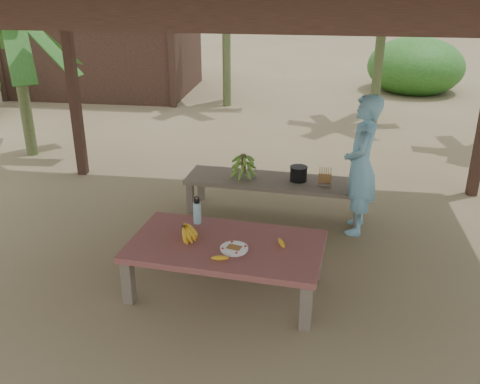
# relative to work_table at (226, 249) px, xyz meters

# --- Properties ---
(ground) EXTENTS (80.00, 80.00, 0.00)m
(ground) POSITION_rel_work_table_xyz_m (0.14, 0.48, -0.43)
(ground) COLOR brown
(ground) RESTS_ON ground
(work_table) EXTENTS (1.89, 1.17, 0.50)m
(work_table) POSITION_rel_work_table_xyz_m (0.00, 0.00, 0.00)
(work_table) COLOR brown
(work_table) RESTS_ON ground
(bench) EXTENTS (2.24, 0.78, 0.45)m
(bench) POSITION_rel_work_table_xyz_m (0.31, 1.80, -0.04)
(bench) COLOR brown
(bench) RESTS_ON ground
(ripe_banana_bunch) EXTENTS (0.27, 0.24, 0.15)m
(ripe_banana_bunch) POSITION_rel_work_table_xyz_m (-0.41, 0.04, 0.14)
(ripe_banana_bunch) COLOR yellow
(ripe_banana_bunch) RESTS_ON work_table
(plate) EXTENTS (0.26, 0.26, 0.04)m
(plate) POSITION_rel_work_table_xyz_m (0.10, -0.12, 0.08)
(plate) COLOR white
(plate) RESTS_ON work_table
(loose_banana_front) EXTENTS (0.17, 0.09, 0.04)m
(loose_banana_front) POSITION_rel_work_table_xyz_m (0.00, -0.31, 0.09)
(loose_banana_front) COLOR yellow
(loose_banana_front) RESTS_ON work_table
(loose_banana_side) EXTENTS (0.09, 0.15, 0.04)m
(loose_banana_side) POSITION_rel_work_table_xyz_m (0.52, 0.04, 0.09)
(loose_banana_side) COLOR yellow
(loose_banana_side) RESTS_ON work_table
(water_flask) EXTENTS (0.08, 0.08, 0.29)m
(water_flask) POSITION_rel_work_table_xyz_m (-0.36, 0.38, 0.19)
(water_flask) COLOR #3B9EBA
(water_flask) RESTS_ON work_table
(green_banana_stalk) EXTENTS (0.30, 0.30, 0.32)m
(green_banana_stalk) POSITION_rel_work_table_xyz_m (-0.09, 1.84, 0.17)
(green_banana_stalk) COLOR #598C2D
(green_banana_stalk) RESTS_ON bench
(cooking_pot) EXTENTS (0.21, 0.21, 0.18)m
(cooking_pot) POSITION_rel_work_table_xyz_m (0.60, 1.81, 0.10)
(cooking_pot) COLOR black
(cooking_pot) RESTS_ON bench
(skewer_rack) EXTENTS (0.19, 0.09, 0.24)m
(skewer_rack) POSITION_rel_work_table_xyz_m (0.92, 1.70, 0.14)
(skewer_rack) COLOR #A57F47
(skewer_rack) RESTS_ON bench
(woman) EXTENTS (0.44, 0.63, 1.62)m
(woman) POSITION_rel_work_table_xyz_m (1.30, 1.46, 0.38)
(woman) COLOR #6EAFD1
(woman) RESTS_ON ground
(hut) EXTENTS (4.40, 3.43, 2.85)m
(hut) POSITION_rel_work_table_xyz_m (-4.36, 8.48, 0.67)
(hut) COLOR black
(hut) RESTS_ON ground
(banana_plant_w) EXTENTS (1.80, 1.80, 2.45)m
(banana_plant_w) POSITION_rel_work_table_xyz_m (-3.86, 3.50, 1.54)
(banana_plant_w) COLOR #596638
(banana_plant_w) RESTS_ON ground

